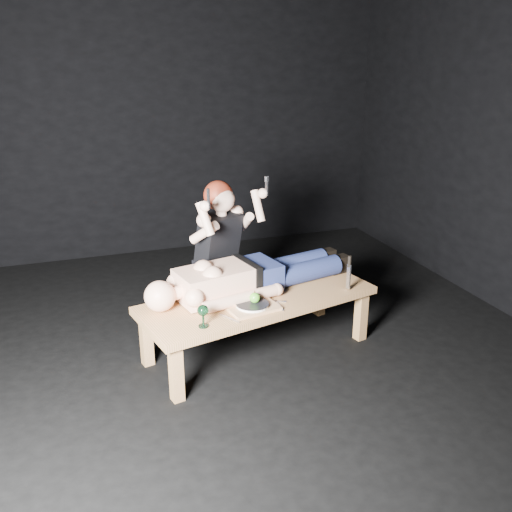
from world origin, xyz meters
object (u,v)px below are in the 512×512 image
Objects in this scene: lying_man at (254,271)px; carving_knife at (349,273)px; serving_tray at (252,307)px; table at (258,324)px; kneeling_woman at (212,253)px; goblet at (203,316)px.

carving_knife is (0.66, -0.26, -0.00)m from lying_man.
table is at bearing 58.95° from serving_tray.
kneeling_woman is 0.91m from goblet.
carving_knife is at bearing -59.07° from kneeling_woman.
kneeling_woman is at bearing 98.34° from table.
carving_knife is at bearing -21.30° from table.
lying_man is at bearing 68.87° from serving_tray.
carving_knife is at bearing 5.13° from serving_tray.
goblet is 1.20m from carving_knife.
goblet is (-0.39, -0.15, 0.07)m from serving_tray.
serving_tray is at bearing -105.76° from kneeling_woman.
lying_man is 6.74× the size of carving_knife.
kneeling_woman is at bearing 131.84° from carving_knife.
serving_tray is (-0.13, -0.33, -0.13)m from lying_man.
lying_man is 0.71m from carving_knife.
kneeling_woman is at bearing 108.63° from lying_man.
kneeling_woman is 4.66× the size of carving_knife.
table is 0.70m from kneeling_woman.
goblet is (-0.52, -0.48, -0.06)m from lying_man.
goblet is at bearing -158.82° from serving_tray.
carving_knife reaches higher than table.
kneeling_woman is (-0.20, 0.53, 0.41)m from table.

